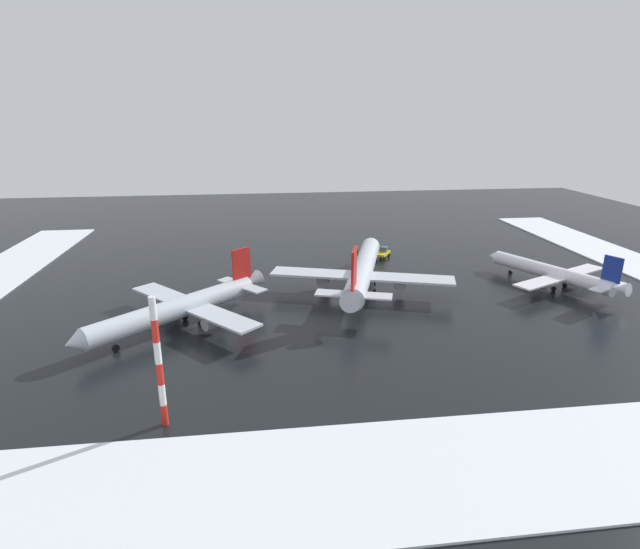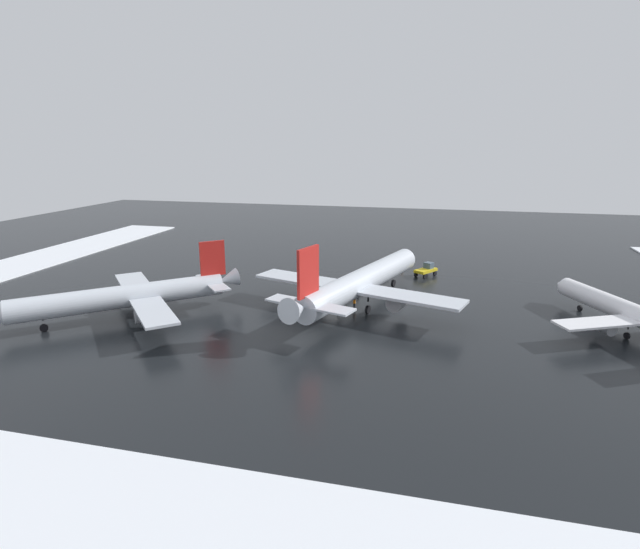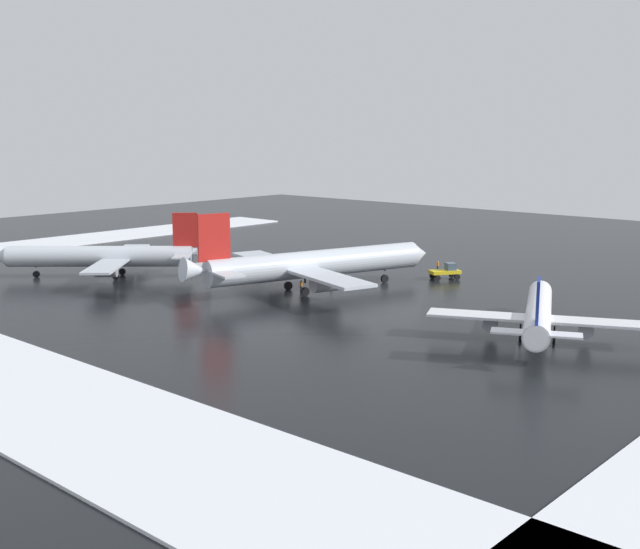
% 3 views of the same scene
% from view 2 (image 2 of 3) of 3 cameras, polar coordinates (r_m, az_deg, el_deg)
% --- Properties ---
extents(ground_plane, '(240.00, 240.00, 0.00)m').
position_cam_2_polar(ground_plane, '(78.01, 1.25, -3.26)').
color(ground_plane, black).
extents(snow_bank_far, '(152.00, 16.00, 0.26)m').
position_cam_2_polar(snow_bank_far, '(36.60, -18.32, -27.24)').
color(snow_bank_far, white).
rests_on(snow_bank_far, ground_plane).
extents(airplane_foreground_jet, '(32.71, 38.83, 11.81)m').
position_cam_2_polar(airplane_foreground_jet, '(75.49, 4.68, -0.83)').
color(airplane_foreground_jet, silver).
rests_on(airplane_foreground_jet, ground_plane).
extents(airplane_parked_portside, '(27.20, 25.83, 10.03)m').
position_cam_2_polar(airplane_parked_portside, '(75.27, -21.12, -2.32)').
color(airplane_parked_portside, silver).
rests_on(airplane_parked_portside, ground_plane).
extents(airplane_parked_starboard, '(22.70, 26.70, 8.47)m').
position_cam_2_polar(airplane_parked_starboard, '(76.55, 31.99, -3.75)').
color(airplane_parked_starboard, white).
rests_on(airplane_parked_starboard, ground_plane).
extents(pushback_tug, '(4.34, 5.06, 2.50)m').
position_cam_2_polar(pushback_tug, '(95.30, 12.08, 0.58)').
color(pushback_tug, gold).
rests_on(pushback_tug, ground_plane).
extents(ground_crew_beside_wing, '(0.36, 0.36, 1.71)m').
position_cam_2_polar(ground_crew_beside_wing, '(75.16, 3.94, -3.22)').
color(ground_crew_beside_wing, black).
rests_on(ground_crew_beside_wing, ground_plane).
extents(ground_crew_by_nose_gear, '(0.36, 0.36, 1.71)m').
position_cam_2_polar(ground_crew_by_nose_gear, '(100.48, 9.39, 1.26)').
color(ground_crew_by_nose_gear, black).
rests_on(ground_crew_by_nose_gear, ground_plane).
extents(ground_crew_near_tug, '(0.36, 0.36, 1.71)m').
position_cam_2_polar(ground_crew_near_tug, '(82.08, 4.36, -1.66)').
color(ground_crew_near_tug, black).
rests_on(ground_crew_near_tug, ground_plane).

